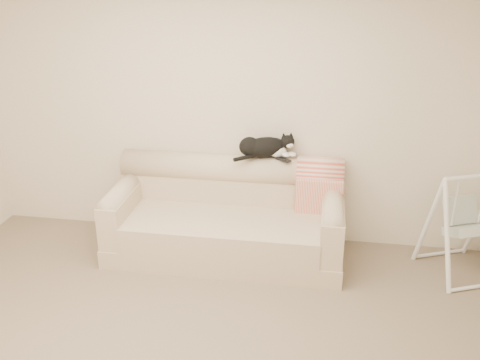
% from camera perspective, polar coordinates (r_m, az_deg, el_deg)
% --- Properties ---
extents(room_shell, '(5.04, 4.04, 2.60)m').
position_cam_1_polar(room_shell, '(3.21, -6.98, 2.09)').
color(room_shell, beige).
rests_on(room_shell, ground).
extents(sofa, '(2.20, 0.93, 0.90)m').
position_cam_1_polar(sofa, '(5.12, -1.43, -4.09)').
color(sofa, tan).
rests_on(sofa, ground).
extents(remote_a, '(0.19, 0.09, 0.03)m').
position_cam_1_polar(remote_a, '(5.08, 2.84, 2.55)').
color(remote_a, black).
rests_on(remote_a, sofa).
extents(remote_b, '(0.17, 0.14, 0.02)m').
position_cam_1_polar(remote_b, '(5.02, 4.60, 2.21)').
color(remote_b, black).
rests_on(remote_b, sofa).
extents(tuxedo_cat, '(0.58, 0.40, 0.24)m').
position_cam_1_polar(tuxedo_cat, '(5.03, 2.68, 3.56)').
color(tuxedo_cat, black).
rests_on(tuxedo_cat, sofa).
extents(throw_blanket, '(0.44, 0.38, 0.58)m').
position_cam_1_polar(throw_blanket, '(5.10, 8.52, 0.17)').
color(throw_blanket, '#DD4D3F').
rests_on(throw_blanket, sofa).
extents(baby_swing, '(0.77, 0.79, 0.96)m').
position_cam_1_polar(baby_swing, '(5.13, 22.80, -4.37)').
color(baby_swing, white).
rests_on(baby_swing, ground).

